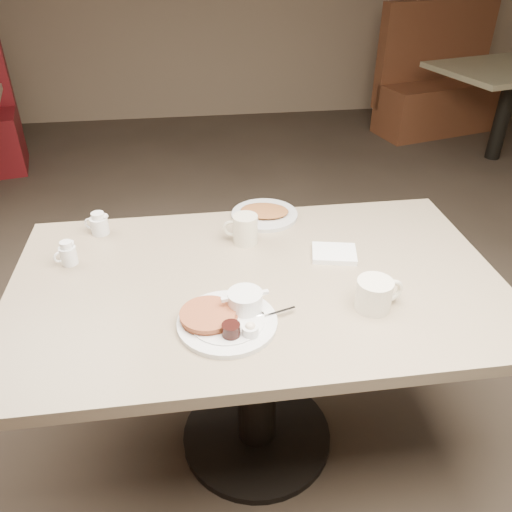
{
  "coord_description": "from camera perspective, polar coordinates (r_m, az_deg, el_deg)",
  "views": [
    {
      "loc": [
        -0.18,
        -1.27,
        1.66
      ],
      "look_at": [
        0.0,
        0.02,
        0.82
      ],
      "focal_mm": 36.08,
      "sensor_mm": 36.0,
      "label": 1
    }
  ],
  "objects": [
    {
      "name": "creamer_right",
      "position": [
        1.87,
        -17.02,
        3.41
      ],
      "size": [
        0.09,
        0.08,
        0.08
      ],
      "color": "white",
      "rests_on": "diner_table"
    },
    {
      "name": "coffee_mug_far",
      "position": [
        1.74,
        -1.29,
        2.99
      ],
      "size": [
        0.13,
        0.1,
        0.1
      ],
      "color": "beige",
      "rests_on": "diner_table"
    },
    {
      "name": "booth_back_right",
      "position": [
        5.24,
        20.25,
        17.12
      ],
      "size": [
        1.49,
        1.64,
        1.12
      ],
      "color": "brown",
      "rests_on": "ground"
    },
    {
      "name": "coffee_mug_near",
      "position": [
        1.48,
        13.08,
        -4.11
      ],
      "size": [
        0.15,
        0.12,
        0.09
      ],
      "color": "white",
      "rests_on": "diner_table"
    },
    {
      "name": "creamer_left",
      "position": [
        1.73,
        -20.15,
        0.24
      ],
      "size": [
        0.07,
        0.06,
        0.08
      ],
      "color": "white",
      "rests_on": "diner_table"
    },
    {
      "name": "diner_table",
      "position": [
        1.68,
        0.09,
        -7.25
      ],
      "size": [
        1.5,
        0.9,
        0.75
      ],
      "color": "tan",
      "rests_on": "ground"
    },
    {
      "name": "hash_plate",
      "position": [
        1.91,
        0.94,
        4.73
      ],
      "size": [
        0.3,
        0.3,
        0.04
      ],
      "color": "beige",
      "rests_on": "diner_table"
    },
    {
      "name": "room",
      "position": [
        1.31,
        0.13,
        21.27
      ],
      "size": [
        7.04,
        8.04,
        2.84
      ],
      "color": "#4C3F33",
      "rests_on": "ground"
    },
    {
      "name": "napkin",
      "position": [
        1.7,
        8.66,
        0.27
      ],
      "size": [
        0.16,
        0.14,
        0.02
      ],
      "color": "white",
      "rests_on": "diner_table"
    },
    {
      "name": "main_plate",
      "position": [
        1.4,
        -3.1,
        -6.65
      ],
      "size": [
        0.35,
        0.31,
        0.07
      ],
      "color": "white",
      "rests_on": "diner_table"
    }
  ]
}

